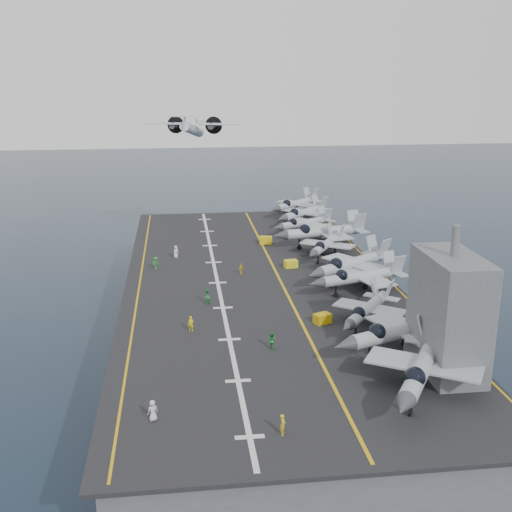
{
  "coord_description": "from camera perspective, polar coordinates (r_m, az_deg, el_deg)",
  "views": [
    {
      "loc": [
        -11.23,
        -86.34,
        39.75
      ],
      "look_at": [
        0.0,
        4.0,
        13.0
      ],
      "focal_mm": 45.0,
      "sensor_mm": 36.0,
      "label": 1
    }
  ],
  "objects": [
    {
      "name": "fighter_jet_7",
      "position": [
        117.77,
        4.4,
        3.02
      ],
      "size": [
        15.4,
        13.57,
        4.48
      ],
      "primitive_type": null,
      "color": "gray",
      "rests_on": "flight_deck"
    },
    {
      "name": "hull",
      "position": [
        93.75,
        0.3,
        -5.38
      ],
      "size": [
        36.0,
        90.0,
        10.0
      ],
      "primitive_type": "cube",
      "color": "#56595E",
      "rests_on": "ground"
    },
    {
      "name": "fighter_jet_1",
      "position": [
        70.12,
        12.9,
        -6.38
      ],
      "size": [
        18.43,
        15.53,
        5.44
      ],
      "primitive_type": null,
      "color": "gray",
      "rests_on": "flight_deck"
    },
    {
      "name": "fighter_jet_5",
      "position": [
        103.29,
        6.25,
        1.07
      ],
      "size": [
        14.34,
        15.68,
        4.53
      ],
      "primitive_type": null,
      "color": "gray",
      "rests_on": "flight_deck"
    },
    {
      "name": "foul_line",
      "position": [
        92.29,
        2.16,
        -2.17
      ],
      "size": [
        0.35,
        90.0,
        0.02
      ],
      "primitive_type": "cube",
      "color": "gold",
      "rests_on": "flight_deck"
    },
    {
      "name": "deck_edge_stbd",
      "position": [
        95.91,
        11.34,
        -1.76
      ],
      "size": [
        0.25,
        90.0,
        0.02
      ],
      "primitive_type": "cube",
      "color": "gold",
      "rests_on": "flight_deck"
    },
    {
      "name": "crew_6",
      "position": [
        55.01,
        2.4,
        -14.74
      ],
      "size": [
        1.02,
        1.28,
        1.87
      ],
      "primitive_type": "imported",
      "color": "yellow",
      "rests_on": "flight_deck"
    },
    {
      "name": "ground",
      "position": [
        95.72,
        0.3,
        -8.16
      ],
      "size": [
        500.0,
        500.0,
        0.0
      ],
      "primitive_type": "plane",
      "color": "#142135",
      "rests_on": "ground"
    },
    {
      "name": "fighter_jet_3",
      "position": [
        87.55,
        9.37,
        -1.72
      ],
      "size": [
        16.5,
        13.37,
        4.97
      ],
      "primitive_type": null,
      "color": "#9EA8B0",
      "rests_on": "flight_deck"
    },
    {
      "name": "landing_centerline",
      "position": [
        91.34,
        -3.43,
        -2.39
      ],
      "size": [
        0.5,
        90.0,
        0.02
      ],
      "primitive_type": "cube",
      "color": "silver",
      "rests_on": "flight_deck"
    },
    {
      "name": "crew_3",
      "position": [
        98.31,
        -8.9,
        -0.62
      ],
      "size": [
        1.31,
        1.37,
        1.91
      ],
      "primitive_type": "imported",
      "color": "#24852D",
      "rests_on": "flight_deck"
    },
    {
      "name": "fighter_jet_9",
      "position": [
        133.32,
        3.58,
        4.71
      ],
      "size": [
        16.92,
        16.57,
        4.94
      ],
      "primitive_type": null,
      "color": "#9197A1",
      "rests_on": "flight_deck"
    },
    {
      "name": "island_superstructure",
      "position": [
        65.88,
        16.87,
        -3.73
      ],
      "size": [
        5.0,
        10.0,
        15.0
      ],
      "primitive_type": null,
      "color": "#56595E",
      "rests_on": "flight_deck"
    },
    {
      "name": "deck_edge_port",
      "position": [
        91.37,
        -10.34,
        -2.63
      ],
      "size": [
        0.25,
        90.0,
        0.02
      ],
      "primitive_type": "cube",
      "color": "gold",
      "rests_on": "flight_deck"
    },
    {
      "name": "fighter_jet_6",
      "position": [
        109.25,
        6.11,
        2.25
      ],
      "size": [
        18.3,
        13.98,
        5.72
      ],
      "primitive_type": null,
      "color": "gray",
      "rests_on": "flight_deck"
    },
    {
      "name": "fighter_jet_2",
      "position": [
        76.73,
        9.9,
        -4.59
      ],
      "size": [
        14.54,
        15.33,
        4.44
      ],
      "primitive_type": null,
      "color": "#939DA2",
      "rests_on": "flight_deck"
    },
    {
      "name": "fighter_jet_4",
      "position": [
        92.28,
        8.57,
        -0.58
      ],
      "size": [
        18.96,
        17.51,
        5.48
      ],
      "primitive_type": null,
      "color": "#9BA5AD",
      "rests_on": "flight_deck"
    },
    {
      "name": "crew_2",
      "position": [
        83.17,
        -4.4,
        -3.63
      ],
      "size": [
        1.37,
        1.38,
        1.94
      ],
      "primitive_type": "imported",
      "color": "green",
      "rests_on": "flight_deck"
    },
    {
      "name": "crew_7",
      "position": [
        70.19,
        1.43,
        -7.49
      ],
      "size": [
        1.37,
        1.35,
        1.93
      ],
      "primitive_type": "imported",
      "color": "#268C33",
      "rests_on": "flight_deck"
    },
    {
      "name": "crew_5",
      "position": [
        103.68,
        -7.13,
        0.38
      ],
      "size": [
        1.41,
        1.44,
        2.02
      ],
      "primitive_type": "imported",
      "color": "silver",
      "rests_on": "flight_deck"
    },
    {
      "name": "tow_cart_b",
      "position": [
        98.13,
        3.11,
        -0.7
      ],
      "size": [
        2.11,
        1.54,
        1.17
      ],
      "primitive_type": null,
      "color": "yellow",
      "rests_on": "flight_deck"
    },
    {
      "name": "flight_deck",
      "position": [
        91.95,
        0.31,
        -2.37
      ],
      "size": [
        38.0,
        92.0,
        0.4
      ],
      "primitive_type": "cube",
      "color": "black",
      "rests_on": "hull"
    },
    {
      "name": "tow_cart_c",
      "position": [
        111.28,
        0.87,
        1.42
      ],
      "size": [
        2.22,
        1.55,
        1.27
      ],
      "primitive_type": null,
      "color": "gold",
      "rests_on": "flight_deck"
    },
    {
      "name": "crew_4",
      "position": [
        94.78,
        -1.34,
        -1.16
      ],
      "size": [
        1.15,
        1.15,
        1.62
      ],
      "primitive_type": "imported",
      "color": "yellow",
      "rests_on": "flight_deck"
    },
    {
      "name": "transport_plane",
      "position": [
        144.58,
        -5.7,
        11.13
      ],
      "size": [
        24.37,
        19.65,
        5.03
      ],
      "primitive_type": null,
      "color": "white"
    },
    {
      "name": "crew_0",
      "position": [
        57.57,
        -9.16,
        -13.41
      ],
      "size": [
        1.37,
        1.2,
        1.91
      ],
      "primitive_type": "imported",
      "color": "silver",
      "rests_on": "flight_deck"
    },
    {
      "name": "tow_cart_a",
      "position": [
        77.37,
        5.92,
        -5.54
      ],
      "size": [
        2.3,
        1.95,
        1.18
      ],
      "primitive_type": null,
      "color": "#C79E0A",
      "rests_on": "flight_deck"
    },
    {
      "name": "crew_1",
      "position": [
        74.97,
        -5.81,
        -6.01
      ],
      "size": [
        1.26,
        1.03,
        1.81
      ],
      "primitive_type": "imported",
      "color": "yellow",
      "rests_on": "flight_deck"
    },
    {
      "name": "fighter_jet_8",
      "position": [
        125.16,
        4.3,
        3.93
      ],
      "size": [
        16.92,
        16.57,
        4.94
      ],
      "primitive_type": null,
      "color": "#9197A1",
      "rests_on": "flight_deck"
    },
    {
      "name": "fighter_jet_0",
      "position": [
        62.34,
        14.57,
        -9.4
      ],
      "size": [
        17.67,
        19.38,
        5.6
      ],
      "primitive_type": null,
      "color": "#959CA4",
      "rests_on": "flight_deck"
    }
  ]
}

